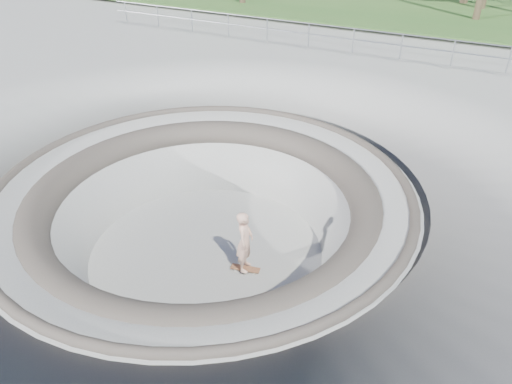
# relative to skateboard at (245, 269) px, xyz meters

# --- Properties ---
(ground) EXTENTS (180.00, 180.00, 0.00)m
(ground) POSITION_rel_skateboard_xyz_m (-1.28, 0.26, 1.84)
(ground) COLOR #9B9A96
(ground) RESTS_ON ground
(skate_bowl) EXTENTS (14.00, 14.00, 4.10)m
(skate_bowl) POSITION_rel_skateboard_xyz_m (-1.28, 0.26, 0.01)
(skate_bowl) COLOR #9B9A96
(skate_bowl) RESTS_ON ground
(distant_hills) EXTENTS (103.20, 45.00, 28.60)m
(distant_hills) POSITION_rel_skateboard_xyz_m (2.49, 57.44, -5.18)
(distant_hills) COLOR brown
(distant_hills) RESTS_ON ground
(safety_railing) EXTENTS (25.00, 0.06, 1.03)m
(safety_railing) POSITION_rel_skateboard_xyz_m (-1.28, 12.26, 2.53)
(safety_railing) COLOR gray
(safety_railing) RESTS_ON ground
(skateboard) EXTENTS (0.76, 0.35, 0.08)m
(skateboard) POSITION_rel_skateboard_xyz_m (0.00, 0.00, 0.00)
(skateboard) COLOR #905D39
(skateboard) RESTS_ON ground
(skater) EXTENTS (0.53, 0.68, 1.64)m
(skater) POSITION_rel_skateboard_xyz_m (0.00, -0.00, 0.83)
(skater) COLOR #D3A088
(skater) RESTS_ON skateboard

